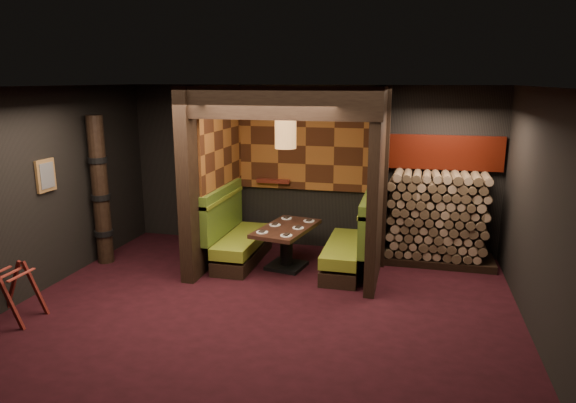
% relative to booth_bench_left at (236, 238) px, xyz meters
% --- Properties ---
extents(floor, '(6.50, 5.50, 0.02)m').
position_rel_booth_bench_left_xyz_m(floor, '(0.96, -1.65, -0.41)').
color(floor, black).
rests_on(floor, ground).
extents(ceiling, '(6.50, 5.50, 0.02)m').
position_rel_booth_bench_left_xyz_m(ceiling, '(0.96, -1.65, 2.46)').
color(ceiling, black).
rests_on(ceiling, ground).
extents(wall_back, '(6.50, 0.02, 2.85)m').
position_rel_booth_bench_left_xyz_m(wall_back, '(0.96, 1.11, 1.02)').
color(wall_back, black).
rests_on(wall_back, ground).
extents(wall_front, '(6.50, 0.02, 2.85)m').
position_rel_booth_bench_left_xyz_m(wall_front, '(0.96, -4.41, 1.02)').
color(wall_front, black).
rests_on(wall_front, ground).
extents(wall_left, '(0.02, 5.50, 2.85)m').
position_rel_booth_bench_left_xyz_m(wall_left, '(-2.30, -1.65, 1.02)').
color(wall_left, black).
rests_on(wall_left, ground).
extents(wall_right, '(0.02, 5.50, 2.85)m').
position_rel_booth_bench_left_xyz_m(wall_right, '(4.22, -1.65, 1.02)').
color(wall_right, black).
rests_on(wall_right, ground).
extents(partition_left, '(0.20, 2.20, 2.85)m').
position_rel_booth_bench_left_xyz_m(partition_left, '(-0.39, -0.00, 1.02)').
color(partition_left, black).
rests_on(partition_left, floor).
extents(partition_right, '(0.15, 2.10, 2.85)m').
position_rel_booth_bench_left_xyz_m(partition_right, '(2.26, 0.05, 1.02)').
color(partition_right, black).
rests_on(partition_right, floor).
extents(header_beam, '(2.85, 0.18, 0.44)m').
position_rel_booth_bench_left_xyz_m(header_beam, '(0.94, -0.95, 2.23)').
color(header_beam, black).
rests_on(header_beam, partition_left).
extents(tapa_back_panel, '(2.40, 0.06, 1.55)m').
position_rel_booth_bench_left_xyz_m(tapa_back_panel, '(0.94, 1.06, 1.42)').
color(tapa_back_panel, brown).
rests_on(tapa_back_panel, wall_back).
extents(tapa_side_panel, '(0.04, 1.85, 1.45)m').
position_rel_booth_bench_left_xyz_m(tapa_side_panel, '(-0.27, 0.17, 1.45)').
color(tapa_side_panel, brown).
rests_on(tapa_side_panel, partition_left).
extents(lacquer_shelf, '(0.60, 0.12, 0.07)m').
position_rel_booth_bench_left_xyz_m(lacquer_shelf, '(0.36, 1.00, 0.78)').
color(lacquer_shelf, '#5A1C13').
rests_on(lacquer_shelf, wall_back).
extents(booth_bench_left, '(0.68, 1.60, 1.14)m').
position_rel_booth_bench_left_xyz_m(booth_bench_left, '(0.00, 0.00, 0.00)').
color(booth_bench_left, black).
rests_on(booth_bench_left, floor).
extents(booth_bench_right, '(0.68, 1.60, 1.14)m').
position_rel_booth_bench_left_xyz_m(booth_bench_right, '(1.89, 0.00, 0.00)').
color(booth_bench_right, black).
rests_on(booth_bench_right, floor).
extents(dining_table, '(0.93, 1.39, 0.68)m').
position_rel_booth_bench_left_xyz_m(dining_table, '(0.88, -0.10, 0.05)').
color(dining_table, black).
rests_on(dining_table, floor).
extents(place_settings, '(0.74, 1.12, 0.03)m').
position_rel_booth_bench_left_xyz_m(place_settings, '(0.88, -0.10, 0.29)').
color(place_settings, white).
rests_on(place_settings, dining_table).
extents(pendant_lamp, '(0.32, 0.32, 0.93)m').
position_rel_booth_bench_left_xyz_m(pendant_lamp, '(0.88, -0.15, 1.75)').
color(pendant_lamp, olive).
rests_on(pendant_lamp, ceiling).
extents(framed_picture, '(0.05, 0.36, 0.46)m').
position_rel_booth_bench_left_xyz_m(framed_picture, '(-2.25, -1.55, 1.22)').
color(framed_picture, olive).
rests_on(framed_picture, wall_left).
extents(luggage_rack, '(0.68, 0.48, 0.74)m').
position_rel_booth_bench_left_xyz_m(luggage_rack, '(-2.01, -2.68, -0.03)').
color(luggage_rack, '#4D130F').
rests_on(luggage_rack, floor).
extents(totem_column, '(0.31, 0.31, 2.40)m').
position_rel_booth_bench_left_xyz_m(totem_column, '(-2.09, -0.55, 0.79)').
color(totem_column, black).
rests_on(totem_column, floor).
extents(firewood_stack, '(1.73, 0.70, 1.50)m').
position_rel_booth_bench_left_xyz_m(firewood_stack, '(3.25, 0.70, 0.35)').
color(firewood_stack, black).
rests_on(firewood_stack, floor).
extents(mosaic_header, '(1.83, 0.10, 0.56)m').
position_rel_booth_bench_left_xyz_m(mosaic_header, '(3.25, 1.03, 1.38)').
color(mosaic_header, maroon).
rests_on(mosaic_header, wall_back).
extents(bay_front_post, '(0.08, 0.08, 2.85)m').
position_rel_booth_bench_left_xyz_m(bay_front_post, '(2.35, 0.31, 1.02)').
color(bay_front_post, black).
rests_on(bay_front_post, floor).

